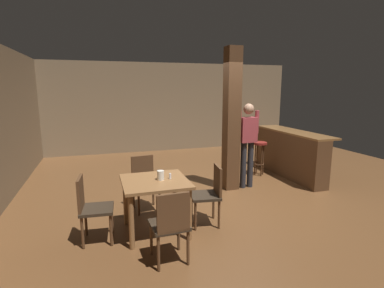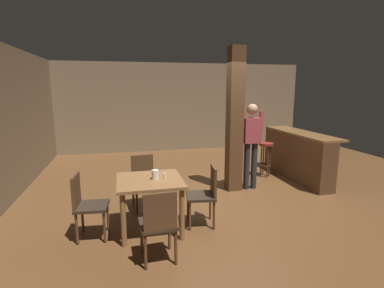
{
  "view_description": "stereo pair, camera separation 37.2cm",
  "coord_description": "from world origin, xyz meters",
  "px_view_note": "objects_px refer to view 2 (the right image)",
  "views": [
    {
      "loc": [
        -2.38,
        -5.02,
        2.03
      ],
      "look_at": [
        -0.83,
        -0.14,
        1.06
      ],
      "focal_mm": 28.0,
      "sensor_mm": 36.0,
      "label": 1
    },
    {
      "loc": [
        -2.02,
        -5.12,
        2.03
      ],
      "look_at": [
        -0.83,
        -0.14,
        1.06
      ],
      "focal_mm": 28.0,
      "sensor_mm": 36.0,
      "label": 2
    }
  ],
  "objects_px": {
    "chair_south": "(159,222)",
    "salt_shaker": "(165,176)",
    "chair_west": "(86,203)",
    "napkin_cup": "(155,175)",
    "chair_east": "(206,192)",
    "chair_north": "(144,179)",
    "standing_person": "(251,140)",
    "dining_table": "(150,188)",
    "bar_counter": "(296,155)",
    "bar_stool_near": "(266,152)"
  },
  "relations": [
    {
      "from": "chair_east",
      "to": "bar_counter",
      "type": "relative_size",
      "value": 0.39
    },
    {
      "from": "chair_east",
      "to": "bar_stool_near",
      "type": "bearing_deg",
      "value": 45.5
    },
    {
      "from": "chair_west",
      "to": "chair_south",
      "type": "xyz_separation_m",
      "value": [
        0.88,
        -0.82,
        0.0
      ]
    },
    {
      "from": "chair_east",
      "to": "dining_table",
      "type": "bearing_deg",
      "value": 179.36
    },
    {
      "from": "chair_east",
      "to": "chair_west",
      "type": "relative_size",
      "value": 1.0
    },
    {
      "from": "bar_counter",
      "to": "chair_north",
      "type": "bearing_deg",
      "value": -165.2
    },
    {
      "from": "salt_shaker",
      "to": "bar_counter",
      "type": "xyz_separation_m",
      "value": [
        3.24,
        1.79,
        -0.27
      ]
    },
    {
      "from": "dining_table",
      "to": "bar_counter",
      "type": "height_order",
      "value": "bar_counter"
    },
    {
      "from": "chair_east",
      "to": "bar_stool_near",
      "type": "relative_size",
      "value": 1.13
    },
    {
      "from": "chair_east",
      "to": "bar_stool_near",
      "type": "distance_m",
      "value": 2.89
    },
    {
      "from": "dining_table",
      "to": "bar_counter",
      "type": "xyz_separation_m",
      "value": [
        3.46,
        1.78,
        -0.09
      ]
    },
    {
      "from": "dining_table",
      "to": "bar_counter",
      "type": "bearing_deg",
      "value": 27.29
    },
    {
      "from": "chair_west",
      "to": "standing_person",
      "type": "relative_size",
      "value": 0.52
    },
    {
      "from": "chair_east",
      "to": "chair_north",
      "type": "height_order",
      "value": "same"
    },
    {
      "from": "chair_north",
      "to": "bar_stool_near",
      "type": "distance_m",
      "value": 3.1
    },
    {
      "from": "chair_west",
      "to": "bar_stool_near",
      "type": "relative_size",
      "value": 1.13
    },
    {
      "from": "chair_east",
      "to": "salt_shaker",
      "type": "height_order",
      "value": "chair_east"
    },
    {
      "from": "chair_east",
      "to": "bar_stool_near",
      "type": "xyz_separation_m",
      "value": [
        2.03,
        2.06,
        0.07
      ]
    },
    {
      "from": "chair_east",
      "to": "chair_north",
      "type": "bearing_deg",
      "value": 133.78
    },
    {
      "from": "chair_west",
      "to": "napkin_cup",
      "type": "distance_m",
      "value": 1.0
    },
    {
      "from": "chair_east",
      "to": "napkin_cup",
      "type": "xyz_separation_m",
      "value": [
        -0.74,
        0.0,
        0.32
      ]
    },
    {
      "from": "chair_north",
      "to": "chair_south",
      "type": "distance_m",
      "value": 1.71
    },
    {
      "from": "chair_north",
      "to": "bar_counter",
      "type": "relative_size",
      "value": 0.39
    },
    {
      "from": "dining_table",
      "to": "chair_east",
      "type": "xyz_separation_m",
      "value": [
        0.82,
        -0.01,
        -0.12
      ]
    },
    {
      "from": "chair_west",
      "to": "napkin_cup",
      "type": "xyz_separation_m",
      "value": [
        0.95,
        0.02,
        0.32
      ]
    },
    {
      "from": "standing_person",
      "to": "bar_counter",
      "type": "bearing_deg",
      "value": 18.29
    },
    {
      "from": "napkin_cup",
      "to": "standing_person",
      "type": "relative_size",
      "value": 0.08
    },
    {
      "from": "chair_south",
      "to": "bar_stool_near",
      "type": "xyz_separation_m",
      "value": [
        2.83,
        2.9,
        0.07
      ]
    },
    {
      "from": "dining_table",
      "to": "salt_shaker",
      "type": "height_order",
      "value": "salt_shaker"
    },
    {
      "from": "napkin_cup",
      "to": "standing_person",
      "type": "height_order",
      "value": "standing_person"
    },
    {
      "from": "chair_south",
      "to": "napkin_cup",
      "type": "relative_size",
      "value": 6.76
    },
    {
      "from": "standing_person",
      "to": "salt_shaker",
      "type": "bearing_deg",
      "value": -144.9
    },
    {
      "from": "chair_west",
      "to": "standing_person",
      "type": "height_order",
      "value": "standing_person"
    },
    {
      "from": "dining_table",
      "to": "chair_north",
      "type": "xyz_separation_m",
      "value": [
        -0.02,
        0.87,
        -0.12
      ]
    },
    {
      "from": "chair_south",
      "to": "chair_east",
      "type": "bearing_deg",
      "value": 46.18
    },
    {
      "from": "chair_south",
      "to": "salt_shaker",
      "type": "height_order",
      "value": "chair_south"
    },
    {
      "from": "dining_table",
      "to": "chair_east",
      "type": "distance_m",
      "value": 0.83
    },
    {
      "from": "chair_north",
      "to": "napkin_cup",
      "type": "xyz_separation_m",
      "value": [
        0.1,
        -0.87,
        0.32
      ]
    },
    {
      "from": "salt_shaker",
      "to": "chair_north",
      "type": "bearing_deg",
      "value": 104.96
    },
    {
      "from": "chair_east",
      "to": "chair_west",
      "type": "bearing_deg",
      "value": -179.43
    },
    {
      "from": "chair_west",
      "to": "bar_stool_near",
      "type": "distance_m",
      "value": 4.25
    },
    {
      "from": "dining_table",
      "to": "napkin_cup",
      "type": "bearing_deg",
      "value": -4.35
    },
    {
      "from": "chair_north",
      "to": "standing_person",
      "type": "xyz_separation_m",
      "value": [
        2.17,
        0.49,
        0.5
      ]
    },
    {
      "from": "chair_north",
      "to": "chair_south",
      "type": "bearing_deg",
      "value": -88.86
    },
    {
      "from": "napkin_cup",
      "to": "salt_shaker",
      "type": "distance_m",
      "value": 0.14
    },
    {
      "from": "chair_west",
      "to": "salt_shaker",
      "type": "xyz_separation_m",
      "value": [
        1.08,
        0.02,
        0.3
      ]
    },
    {
      "from": "napkin_cup",
      "to": "standing_person",
      "type": "distance_m",
      "value": 2.48
    },
    {
      "from": "chair_north",
      "to": "chair_south",
      "type": "xyz_separation_m",
      "value": [
        0.03,
        -1.71,
        0.0
      ]
    },
    {
      "from": "bar_counter",
      "to": "bar_stool_near",
      "type": "distance_m",
      "value": 0.67
    },
    {
      "from": "chair_east",
      "to": "salt_shaker",
      "type": "xyz_separation_m",
      "value": [
        -0.6,
        0.0,
        0.3
      ]
    }
  ]
}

